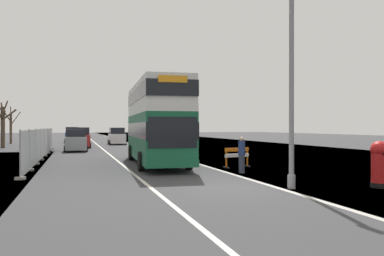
% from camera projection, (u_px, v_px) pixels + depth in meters
% --- Properties ---
extents(ground, '(140.00, 280.00, 0.10)m').
position_uv_depth(ground, '(239.00, 189.00, 14.68)').
color(ground, '#38383A').
extents(double_decker_bus, '(3.23, 11.48, 4.81)m').
position_uv_depth(double_decker_bus, '(156.00, 122.00, 23.69)').
color(double_decker_bus, '#145638').
rests_on(double_decker_bus, ground).
extents(lamppost_foreground, '(0.29, 0.70, 8.05)m').
position_uv_depth(lamppost_foreground, '(291.00, 85.00, 14.38)').
color(lamppost_foreground, gray).
rests_on(lamppost_foreground, ground).
extents(red_pillar_postbox, '(0.66, 0.66, 1.74)m').
position_uv_depth(red_pillar_postbox, '(379.00, 162.00, 14.66)').
color(red_pillar_postbox, black).
rests_on(red_pillar_postbox, ground).
extents(roadworks_barrier, '(1.63, 0.79, 1.10)m').
position_uv_depth(roadworks_barrier, '(237.00, 155.00, 21.77)').
color(roadworks_barrier, orange).
rests_on(roadworks_barrier, ground).
extents(construction_site_fence, '(0.44, 24.00, 2.15)m').
position_uv_depth(construction_site_fence, '(42.00, 144.00, 28.17)').
color(construction_site_fence, '#A8AAAD').
rests_on(construction_site_fence, ground).
extents(car_oncoming_near, '(2.04, 4.45, 2.04)m').
position_uv_depth(car_oncoming_near, '(76.00, 141.00, 36.21)').
color(car_oncoming_near, gray).
rests_on(car_oncoming_near, ground).
extents(car_receding_mid, '(2.04, 4.58, 2.19)m').
position_uv_depth(car_receding_mid, '(81.00, 138.00, 42.39)').
color(car_receding_mid, maroon).
rests_on(car_receding_mid, ground).
extents(car_receding_far, '(2.09, 4.00, 2.14)m').
position_uv_depth(car_receding_far, '(117.00, 137.00, 49.99)').
color(car_receding_far, silver).
rests_on(car_receding_far, ground).
extents(car_far_side, '(2.05, 4.48, 2.21)m').
position_uv_depth(car_far_side, '(72.00, 135.00, 56.06)').
color(car_far_side, navy).
rests_on(car_far_side, ground).
extents(bare_tree_far_verge_near, '(2.70, 2.45, 5.22)m').
position_uv_depth(bare_tree_far_verge_near, '(3.00, 123.00, 41.71)').
color(bare_tree_far_verge_near, '#4C3D2D').
rests_on(bare_tree_far_verge_near, ground).
extents(bare_tree_far_verge_mid, '(2.14, 2.55, 5.02)m').
position_uv_depth(bare_tree_far_verge_mid, '(11.00, 126.00, 52.15)').
color(bare_tree_far_verge_mid, '#4C3D2D').
rests_on(bare_tree_far_verge_mid, ground).
extents(pedestrian_at_kerb, '(0.34, 0.34, 1.78)m').
position_uv_depth(pedestrian_at_kerb, '(242.00, 155.00, 19.18)').
color(pedestrian_at_kerb, '#2D3342').
rests_on(pedestrian_at_kerb, ground).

